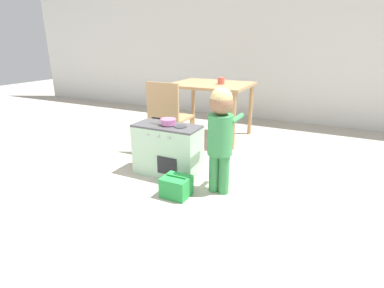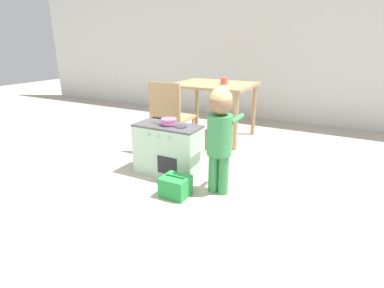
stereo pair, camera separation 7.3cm
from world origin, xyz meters
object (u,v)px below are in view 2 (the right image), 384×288
object	(u,v)px
toy_pot	(169,121)
dining_chair_near	(170,115)
toy_basket	(176,186)
dining_table	(214,91)
play_kitchen	(168,150)
cup_on_table	(224,81)
child_figure	(220,128)

from	to	relation	value
toy_pot	dining_chair_near	world-z (taller)	dining_chair_near
toy_basket	dining_table	xyz separation A→B (m)	(-0.41, 1.74, 0.56)
toy_pot	dining_chair_near	size ratio (longest dim) A/B	0.30
dining_table	play_kitchen	bearing A→B (deg)	-85.34
play_kitchen	cup_on_table	xyz separation A→B (m)	(0.03, 1.35, 0.54)
toy_basket	cup_on_table	distance (m)	1.88
toy_pot	cup_on_table	size ratio (longest dim) A/B	2.84
toy_pot	child_figure	distance (m)	0.61
toy_basket	toy_pot	bearing A→B (deg)	128.18
play_kitchen	toy_basket	distance (m)	0.51
child_figure	toy_basket	bearing A→B (deg)	-142.22
child_figure	toy_basket	distance (m)	0.64
play_kitchen	cup_on_table	world-z (taller)	cup_on_table
play_kitchen	child_figure	bearing A→B (deg)	-12.17
child_figure	toy_basket	world-z (taller)	child_figure
dining_table	cup_on_table	size ratio (longest dim) A/B	11.32
play_kitchen	toy_basket	xyz separation A→B (m)	(0.30, -0.37, -0.17)
dining_table	dining_chair_near	distance (m)	0.85
play_kitchen	dining_table	xyz separation A→B (m)	(-0.11, 1.37, 0.39)
child_figure	cup_on_table	bearing A→B (deg)	111.16
child_figure	toy_basket	size ratio (longest dim) A/B	4.03
child_figure	cup_on_table	distance (m)	1.60
toy_pot	dining_table	size ratio (longest dim) A/B	0.25
toy_basket	child_figure	bearing A→B (deg)	37.78
toy_pot	cup_on_table	distance (m)	1.37
dining_chair_near	play_kitchen	bearing A→B (deg)	-60.43
child_figure	dining_table	size ratio (longest dim) A/B	0.91
dining_table	dining_chair_near	bearing A→B (deg)	-104.88
dining_table	cup_on_table	xyz separation A→B (m)	(0.15, -0.02, 0.14)
toy_pot	dining_table	world-z (taller)	dining_table
play_kitchen	toy_basket	world-z (taller)	play_kitchen
dining_table	cup_on_table	bearing A→B (deg)	-6.94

